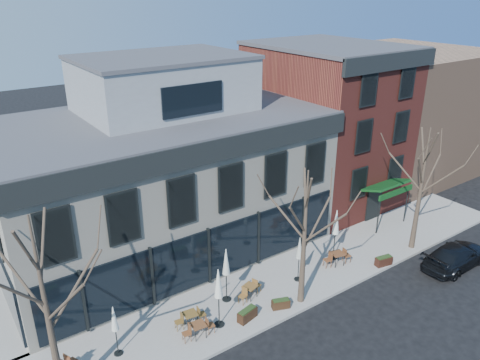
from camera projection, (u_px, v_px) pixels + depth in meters
ground at (209, 286)px, 24.88m from camera, size 120.00×120.00×0.00m
sidewalk_front at (282, 283)px, 24.97m from camera, size 33.50×4.70×0.15m
corner_building at (161, 174)px, 26.91m from camera, size 18.39×10.39×11.10m
red_brick_building at (325, 124)px, 33.39m from camera, size 8.20×11.78×11.18m
bg_building at (400, 110)px, 39.74m from camera, size 12.00×12.00×10.00m
tree_corner at (47, 312)px, 16.30m from camera, size 3.93×3.98×7.92m
tree_mid at (305, 237)px, 22.09m from camera, size 3.50×3.55×7.04m
tree_right at (421, 188)px, 26.81m from camera, size 3.72×3.77×7.48m
parked_sedan at (456, 256)px, 26.37m from camera, size 4.73×1.97×1.37m
cafe_set_1 at (190, 318)px, 21.64m from camera, size 1.57×0.68×0.81m
cafe_set_2 at (199, 329)px, 20.93m from camera, size 1.59×0.69×0.82m
cafe_set_3 at (250, 290)px, 23.56m from camera, size 1.63×0.83×0.84m
cafe_set_4 at (337, 257)px, 26.34m from camera, size 1.76×0.83×0.90m
umbrella_0 at (114, 321)px, 19.43m from camera, size 0.39×0.39×2.46m
umbrella_1 at (218, 286)px, 20.96m from camera, size 0.49×0.49×3.05m
umbrella_2 at (226, 265)px, 22.75m from camera, size 0.47×0.47×2.94m
umbrella_3 at (299, 250)px, 24.45m from camera, size 0.41×0.41×2.58m
umbrella_4 at (336, 225)px, 26.31m from camera, size 0.49×0.49×3.08m
planter_1 at (247, 314)px, 22.07m from camera, size 1.09×0.62×0.58m
planter_2 at (281, 304)px, 22.86m from camera, size 0.95×0.65×0.50m
planter_3 at (384, 261)px, 26.36m from camera, size 1.04×0.58×0.55m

